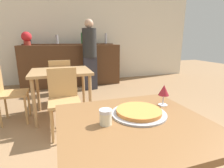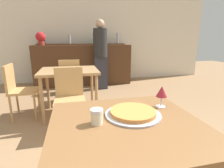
{
  "view_description": "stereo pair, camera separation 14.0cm",
  "coord_description": "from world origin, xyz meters",
  "px_view_note": "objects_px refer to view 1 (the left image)",
  "views": [
    {
      "loc": [
        -0.44,
        -0.89,
        1.24
      ],
      "look_at": [
        0.04,
        0.55,
        0.85
      ],
      "focal_mm": 28.0,
      "sensor_mm": 36.0,
      "label": 1
    },
    {
      "loc": [
        -0.3,
        -0.93,
        1.24
      ],
      "look_at": [
        0.04,
        0.55,
        0.85
      ],
      "focal_mm": 28.0,
      "sensor_mm": 36.0,
      "label": 2
    }
  ],
  "objects_px": {
    "wine_glass": "(164,91)",
    "pizza_tray": "(139,112)",
    "chair_far_side_left": "(7,90)",
    "chair_far_side_front": "(64,96)",
    "cheese_shaker": "(106,117)",
    "potted_plant": "(27,38)",
    "chair_far_side_back": "(60,79)",
    "person_standing": "(90,53)"
  },
  "relations": [
    {
      "from": "chair_far_side_front",
      "to": "cheese_shaker",
      "type": "height_order",
      "value": "chair_far_side_front"
    },
    {
      "from": "chair_far_side_front",
      "to": "pizza_tray",
      "type": "relative_size",
      "value": 2.37
    },
    {
      "from": "chair_far_side_front",
      "to": "potted_plant",
      "type": "height_order",
      "value": "potted_plant"
    },
    {
      "from": "chair_far_side_back",
      "to": "potted_plant",
      "type": "distance_m",
      "value": 1.76
    },
    {
      "from": "chair_far_side_left",
      "to": "pizza_tray",
      "type": "xyz_separation_m",
      "value": [
        1.22,
        -1.87,
        0.25
      ]
    },
    {
      "from": "potted_plant",
      "to": "chair_far_side_front",
      "type": "bearing_deg",
      "value": -74.85
    },
    {
      "from": "pizza_tray",
      "to": "chair_far_side_left",
      "type": "bearing_deg",
      "value": 123.02
    },
    {
      "from": "cheese_shaker",
      "to": "person_standing",
      "type": "height_order",
      "value": "person_standing"
    },
    {
      "from": "chair_far_side_front",
      "to": "chair_far_side_back",
      "type": "height_order",
      "value": "same"
    },
    {
      "from": "wine_glass",
      "to": "cheese_shaker",
      "type": "bearing_deg",
      "value": -161.8
    },
    {
      "from": "chair_far_side_left",
      "to": "pizza_tray",
      "type": "bearing_deg",
      "value": -146.98
    },
    {
      "from": "potted_plant",
      "to": "pizza_tray",
      "type": "bearing_deg",
      "value": -73.8
    },
    {
      "from": "cheese_shaker",
      "to": "potted_plant",
      "type": "relative_size",
      "value": 0.28
    },
    {
      "from": "pizza_tray",
      "to": "person_standing",
      "type": "xyz_separation_m",
      "value": [
        0.32,
        3.33,
        0.16
      ]
    },
    {
      "from": "chair_far_side_back",
      "to": "potted_plant",
      "type": "bearing_deg",
      "value": -64.21
    },
    {
      "from": "chair_far_side_back",
      "to": "chair_far_side_left",
      "type": "bearing_deg",
      "value": 35.49
    },
    {
      "from": "potted_plant",
      "to": "wine_glass",
      "type": "bearing_deg",
      "value": -69.9
    },
    {
      "from": "chair_far_side_left",
      "to": "cheese_shaker",
      "type": "height_order",
      "value": "chair_far_side_left"
    },
    {
      "from": "pizza_tray",
      "to": "wine_glass",
      "type": "relative_size",
      "value": 2.32
    },
    {
      "from": "chair_far_side_left",
      "to": "person_standing",
      "type": "bearing_deg",
      "value": -46.63
    },
    {
      "from": "potted_plant",
      "to": "cheese_shaker",
      "type": "bearing_deg",
      "value": -77.48
    },
    {
      "from": "wine_glass",
      "to": "person_standing",
      "type": "bearing_deg",
      "value": 88.75
    },
    {
      "from": "cheese_shaker",
      "to": "potted_plant",
      "type": "distance_m",
      "value": 4.05
    },
    {
      "from": "chair_far_side_back",
      "to": "chair_far_side_left",
      "type": "relative_size",
      "value": 1.0
    },
    {
      "from": "person_standing",
      "to": "potted_plant",
      "type": "distance_m",
      "value": 1.58
    },
    {
      "from": "potted_plant",
      "to": "chair_far_side_back",
      "type": "bearing_deg",
      "value": -64.21
    },
    {
      "from": "chair_far_side_back",
      "to": "wine_glass",
      "type": "xyz_separation_m",
      "value": [
        0.69,
        -2.33,
        0.35
      ]
    },
    {
      "from": "pizza_tray",
      "to": "cheese_shaker",
      "type": "distance_m",
      "value": 0.26
    },
    {
      "from": "chair_far_side_front",
      "to": "wine_glass",
      "type": "relative_size",
      "value": 5.49
    },
    {
      "from": "pizza_tray",
      "to": "wine_glass",
      "type": "xyz_separation_m",
      "value": [
        0.25,
        0.1,
        0.1
      ]
    },
    {
      "from": "chair_far_side_front",
      "to": "person_standing",
      "type": "relative_size",
      "value": 0.51
    },
    {
      "from": "cheese_shaker",
      "to": "wine_glass",
      "type": "xyz_separation_m",
      "value": [
        0.5,
        0.17,
        0.07
      ]
    },
    {
      "from": "chair_far_side_left",
      "to": "person_standing",
      "type": "relative_size",
      "value": 0.51
    },
    {
      "from": "person_standing",
      "to": "potted_plant",
      "type": "xyz_separation_m",
      "value": [
        -1.45,
        0.53,
        0.35
      ]
    },
    {
      "from": "chair_far_side_front",
      "to": "potted_plant",
      "type": "relative_size",
      "value": 2.66
    },
    {
      "from": "person_standing",
      "to": "wine_glass",
      "type": "bearing_deg",
      "value": -91.25
    },
    {
      "from": "chair_far_side_front",
      "to": "chair_far_side_left",
      "type": "relative_size",
      "value": 1.0
    },
    {
      "from": "chair_far_side_front",
      "to": "wine_glass",
      "type": "bearing_deg",
      "value": -60.5
    },
    {
      "from": "cheese_shaker",
      "to": "person_standing",
      "type": "distance_m",
      "value": 3.44
    },
    {
      "from": "chair_far_side_front",
      "to": "wine_glass",
      "type": "xyz_separation_m",
      "value": [
        0.69,
        -1.21,
        0.35
      ]
    },
    {
      "from": "pizza_tray",
      "to": "person_standing",
      "type": "distance_m",
      "value": 3.35
    },
    {
      "from": "wine_glass",
      "to": "pizza_tray",
      "type": "bearing_deg",
      "value": -158.65
    }
  ]
}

